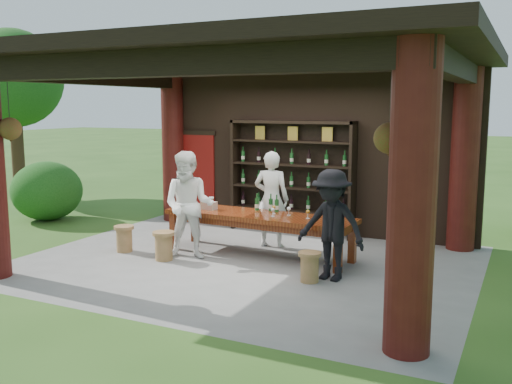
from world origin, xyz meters
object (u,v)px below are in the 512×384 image
at_px(stool_near_right, 310,266).
at_px(guest_man, 331,225).
at_px(host, 271,199).
at_px(napkin_basket, 209,206).
at_px(stool_far_left, 124,238).
at_px(wine_shelf, 292,177).
at_px(stool_near_left, 164,245).
at_px(tasting_table, 259,220).
at_px(guest_woman, 189,205).

distance_m(stool_near_right, guest_man, 0.70).
bearing_deg(host, napkin_basket, 27.63).
relative_size(stool_near_right, stool_far_left, 0.96).
height_order(wine_shelf, guest_man, wine_shelf).
bearing_deg(guest_man, stool_near_left, -167.16).
distance_m(stool_far_left, host, 2.78).
bearing_deg(stool_near_right, guest_man, 45.80).
bearing_deg(host, stool_near_right, 119.52).
bearing_deg(stool_near_right, tasting_table, 142.18).
bearing_deg(guest_man, stool_far_left, -170.52).
bearing_deg(stool_near_left, wine_shelf, 68.53).
bearing_deg(guest_man, napkin_basket, 172.21).
xyz_separation_m(tasting_table, stool_far_left, (-2.32, -0.81, -0.38)).
distance_m(stool_near_right, host, 2.34).
xyz_separation_m(host, guest_man, (1.66, -1.49, -0.05)).
distance_m(wine_shelf, stool_far_left, 3.60).
distance_m(tasting_table, guest_woman, 1.25).
relative_size(stool_near_right, guest_man, 0.27).
relative_size(stool_near_right, host, 0.26).
bearing_deg(wine_shelf, stool_near_left, -111.47).
xyz_separation_m(wine_shelf, stool_near_right, (1.53, -2.98, -0.92)).
distance_m(wine_shelf, stool_near_left, 3.27).
bearing_deg(wine_shelf, guest_man, -57.06).
distance_m(guest_man, napkin_basket, 2.71).
bearing_deg(guest_woman, guest_man, -20.83).
height_order(guest_man, napkin_basket, guest_man).
relative_size(tasting_table, napkin_basket, 13.35).
relative_size(wine_shelf, napkin_basket, 10.15).
relative_size(stool_near_right, napkin_basket, 1.76).
relative_size(stool_near_left, stool_far_left, 1.04).
distance_m(stool_near_right, guest_woman, 2.47).
bearing_deg(stool_far_left, wine_shelf, 52.37).
bearing_deg(tasting_table, wine_shelf, 95.58).
height_order(wine_shelf, stool_near_right, wine_shelf).
xyz_separation_m(stool_near_right, host, (-1.42, 1.74, 0.66)).
relative_size(wine_shelf, stool_far_left, 5.56).
height_order(tasting_table, host, host).
bearing_deg(stool_near_left, napkin_basket, 71.38).
height_order(stool_far_left, guest_man, guest_man).
xyz_separation_m(wine_shelf, napkin_basket, (-0.82, -1.95, -0.34)).
height_order(wine_shelf, stool_far_left, wine_shelf).
relative_size(guest_man, napkin_basket, 6.50).
distance_m(stool_near_left, guest_woman, 0.80).
bearing_deg(host, stool_near_left, 43.61).
relative_size(host, guest_woman, 0.97).
relative_size(stool_far_left, guest_man, 0.28).
bearing_deg(wine_shelf, stool_far_left, -127.63).
height_order(stool_near_right, host, host).
xyz_separation_m(stool_near_left, stool_far_left, (-0.98, 0.17, -0.01)).
relative_size(tasting_table, guest_man, 2.05).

